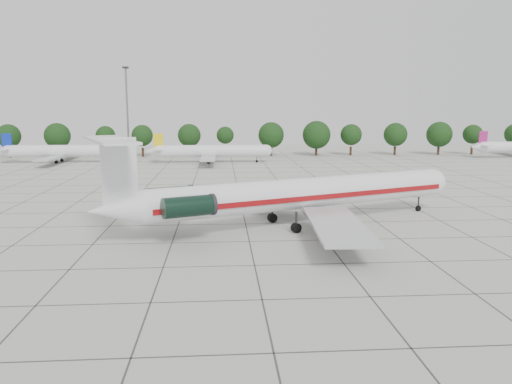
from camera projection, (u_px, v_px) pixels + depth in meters
ground at (245, 224)px, 59.73m from camera, size 260.00×260.00×0.00m
apron_joints at (240, 201)px, 74.48m from camera, size 170.00×170.00×0.02m
main_airliner at (289, 194)px, 57.75m from camera, size 44.89×33.90×10.90m
ground_crew at (337, 232)px, 52.00m from camera, size 0.85×0.74×1.95m
bg_airliner_b at (62, 151)px, 125.70m from camera, size 28.24×27.20×7.40m
bg_airliner_c at (212, 151)px, 125.55m from camera, size 28.24×27.20×7.40m
tree_line at (189, 135)px, 141.50m from camera, size 249.86×8.44×10.22m
floodlight_mast at (127, 106)px, 145.72m from camera, size 1.60×1.60×25.45m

